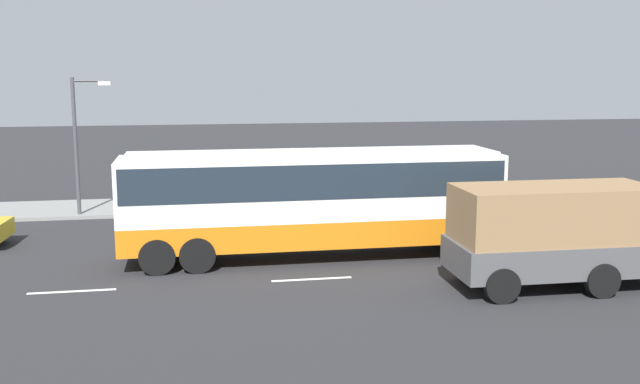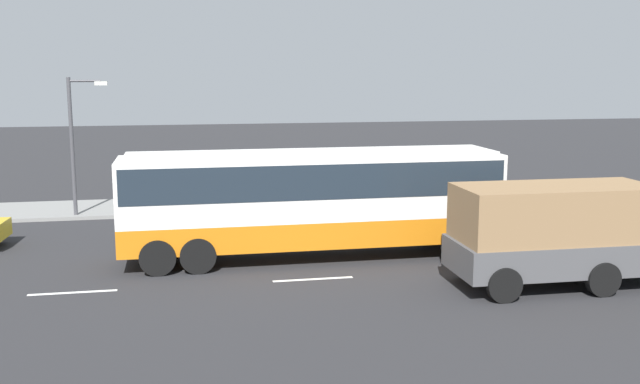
% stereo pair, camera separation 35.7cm
% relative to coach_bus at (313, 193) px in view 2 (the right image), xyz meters
% --- Properties ---
extents(ground_plane, '(120.00, 120.00, 0.00)m').
position_rel_coach_bus_xyz_m(ground_plane, '(-1.60, 0.65, -2.18)').
color(ground_plane, '#28282B').
extents(sidewalk_curb, '(80.00, 4.00, 0.15)m').
position_rel_coach_bus_xyz_m(sidewalk_curb, '(-1.60, 9.77, -2.11)').
color(sidewalk_curb, gray).
rests_on(sidewalk_curb, ground_plane).
extents(lane_centreline, '(30.46, 0.16, 0.01)m').
position_rel_coach_bus_xyz_m(lane_centreline, '(-3.50, -2.45, -2.18)').
color(lane_centreline, white).
rests_on(lane_centreline, ground_plane).
extents(coach_bus, '(12.35, 2.69, 3.52)m').
position_rel_coach_bus_xyz_m(coach_bus, '(0.00, 0.00, 0.00)').
color(coach_bus, orange).
rests_on(coach_bus, ground_plane).
extents(cargo_truck, '(7.99, 2.67, 2.91)m').
position_rel_coach_bus_xyz_m(cargo_truck, '(7.03, -4.39, -0.61)').
color(cargo_truck, '#19592D').
rests_on(cargo_truck, ground_plane).
extents(pedestrian_near_curb, '(0.32, 0.32, 1.72)m').
position_rel_coach_bus_xyz_m(pedestrian_near_curb, '(4.50, 8.86, -1.04)').
color(pedestrian_near_curb, black).
rests_on(pedestrian_near_curb, sidewalk_curb).
extents(pedestrian_at_crossing, '(0.32, 0.32, 1.61)m').
position_rel_coach_bus_xyz_m(pedestrian_at_crossing, '(-5.47, 9.65, -1.11)').
color(pedestrian_at_crossing, '#38334C').
rests_on(pedestrian_at_crossing, sidewalk_curb).
extents(street_lamp, '(1.60, 0.24, 5.68)m').
position_rel_coach_bus_xyz_m(street_lamp, '(-8.37, 8.23, 1.28)').
color(street_lamp, '#47474C').
rests_on(street_lamp, sidewalk_curb).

